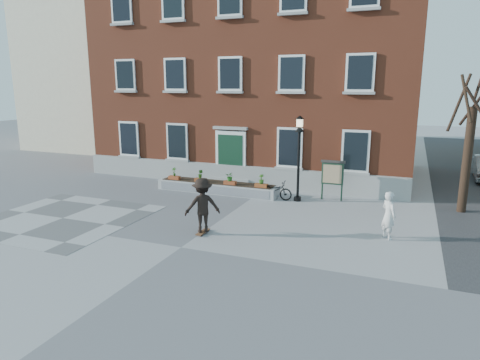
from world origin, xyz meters
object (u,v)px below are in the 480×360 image
at_px(lamp_post, 299,146).
at_px(bystander, 389,215).
at_px(skateboarder, 202,205).
at_px(notice_board, 333,174).
at_px(bicycle, 274,190).

bearing_deg(lamp_post, bystander, -41.47).
bearing_deg(lamp_post, skateboarder, -110.26).
bearing_deg(notice_board, bicycle, -161.24).
height_order(notice_board, skateboarder, skateboarder).
height_order(bicycle, bystander, bystander).
distance_m(bystander, notice_board, 5.18).
relative_size(bicycle, skateboarder, 0.83).
height_order(lamp_post, skateboarder, lamp_post).
distance_m(notice_board, skateboarder, 7.24).
height_order(bicycle, notice_board, notice_board).
bearing_deg(skateboarder, bicycle, 79.87).
bearing_deg(bicycle, skateboarder, 170.61).
bearing_deg(bicycle, lamp_post, -82.62).
relative_size(bystander, lamp_post, 0.43).
bearing_deg(notice_board, skateboarder, -118.94).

